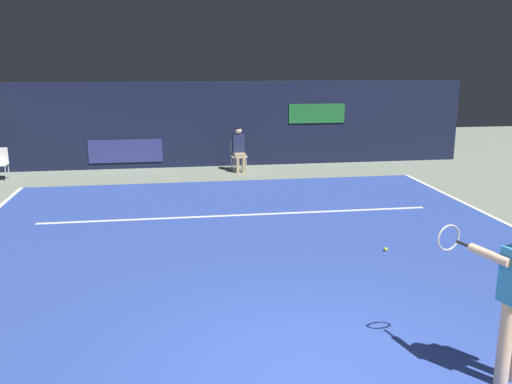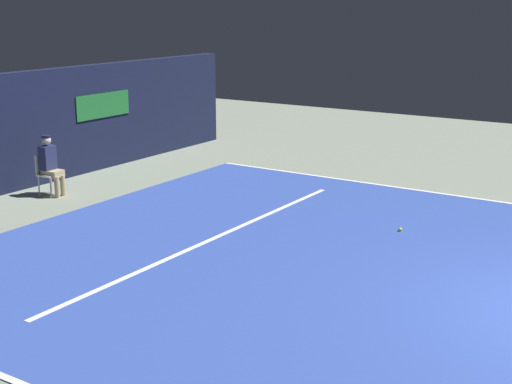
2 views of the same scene
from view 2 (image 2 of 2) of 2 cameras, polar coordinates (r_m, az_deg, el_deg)
name	(u,v)px [view 2 (image 2 of 2)]	position (r m, az deg, el deg)	size (l,w,h in m)	color
ground_plane	(304,259)	(12.12, 3.74, -5.19)	(31.81, 31.81, 0.00)	gray
court_surface	(304,258)	(12.12, 3.74, -5.17)	(10.65, 10.56, 0.01)	#2D479E
line_sideline_left	(420,191)	(16.73, 12.63, 0.11)	(0.10, 10.56, 0.01)	white
line_service	(213,239)	(13.06, -3.36, -3.64)	(8.31, 0.10, 0.01)	white
line_judge_on_chair	(50,165)	(16.44, -15.71, 2.07)	(0.47, 0.55, 1.32)	white
tennis_ball	(400,229)	(13.71, 11.13, -2.87)	(0.07, 0.07, 0.07)	#CCE033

